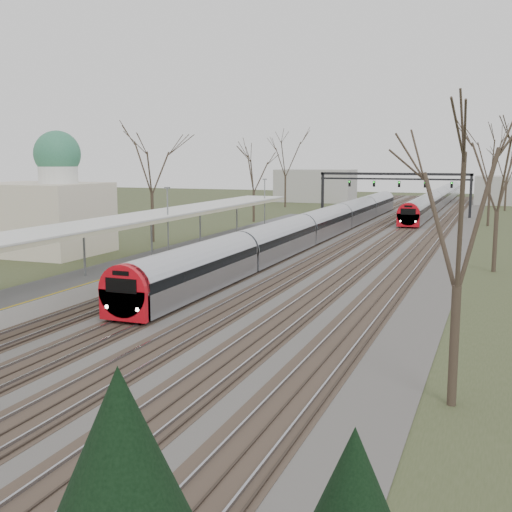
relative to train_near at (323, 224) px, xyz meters
The scene contains 10 objects.
track_bed 3.78m from the train_near, 37.81° to the right, with size 24.00×160.00×0.22m.
platform 20.73m from the train_near, 108.44° to the right, with size 3.50×69.00×1.00m, color #9E9B93.
canopy 25.15m from the train_near, 105.17° to the right, with size 4.10×50.00×3.11m.
dome_building 27.22m from the train_near, 135.10° to the right, with size 10.00×8.00×10.30m.
signal_gantry 28.19m from the train_near, 84.27° to the left, with size 21.00×0.59×6.08m.
tree_west_far 18.35m from the train_near, 147.76° to the right, with size 5.50×5.50×11.33m.
tree_east_near 45.19m from the train_near, 69.81° to the right, with size 4.50×4.50×9.27m.
tree_east_far 23.14m from the train_near, 42.55° to the right, with size 5.00×5.00×10.30m.
train_near is the anchor object (origin of this frame).
train_far 49.03m from the train_near, 81.79° to the left, with size 2.62×75.21×3.05m.
Camera 1 is at (14.11, -5.95, 8.03)m, focal length 45.00 mm.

